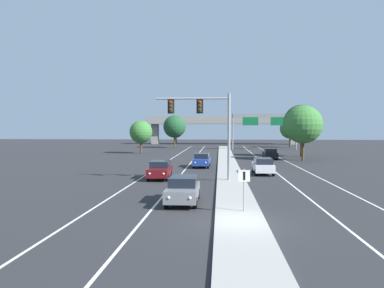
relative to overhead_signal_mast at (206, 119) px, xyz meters
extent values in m
plane|color=#28282B|center=(2.11, -13.95, -5.26)|extent=(260.00, 260.00, 0.00)
cube|color=#9E9B93|center=(2.11, 4.05, -5.19)|extent=(2.40, 110.00, 0.15)
cube|color=silver|center=(-2.59, 11.05, -5.26)|extent=(0.14, 100.00, 0.01)
cube|color=silver|center=(6.81, 11.05, -5.26)|extent=(0.14, 100.00, 0.01)
cube|color=silver|center=(-5.89, 11.05, -5.26)|extent=(0.14, 100.00, 0.01)
cube|color=silver|center=(10.11, 11.05, -5.26)|extent=(0.14, 100.00, 0.01)
cylinder|color=gray|center=(1.90, 0.01, -1.51)|extent=(0.24, 0.24, 7.20)
cylinder|color=gray|center=(-1.14, 0.01, 1.69)|extent=(6.09, 0.16, 0.16)
cube|color=black|center=(-0.53, 0.05, 1.04)|extent=(0.56, 0.06, 1.20)
cube|color=#38330F|center=(-0.53, 0.01, 1.04)|extent=(0.32, 0.32, 1.00)
sphere|color=red|center=(-0.53, -0.16, 1.36)|extent=(0.22, 0.22, 0.22)
sphere|color=#282828|center=(-0.53, -0.16, 1.04)|extent=(0.22, 0.22, 0.22)
sphere|color=#282828|center=(-0.53, -0.16, 0.72)|extent=(0.22, 0.22, 0.22)
cube|color=black|center=(-2.97, 0.05, 1.04)|extent=(0.56, 0.06, 1.20)
cube|color=#38330F|center=(-2.97, 0.01, 1.04)|extent=(0.32, 0.32, 1.00)
sphere|color=red|center=(-2.97, -0.16, 1.36)|extent=(0.22, 0.22, 0.22)
sphere|color=#282828|center=(-2.97, -0.16, 1.04)|extent=(0.22, 0.22, 0.22)
sphere|color=#282828|center=(-2.97, -0.16, 0.72)|extent=(0.22, 0.22, 0.22)
cylinder|color=gray|center=(2.41, -11.90, -4.01)|extent=(0.08, 0.08, 2.20)
cube|color=white|center=(2.41, -11.93, -3.26)|extent=(0.60, 0.03, 0.60)
cube|color=black|center=(2.41, -11.95, -3.26)|extent=(0.12, 0.01, 0.44)
cube|color=slate|center=(-1.04, -9.31, -4.59)|extent=(1.82, 4.41, 0.70)
cube|color=black|center=(-1.04, -9.09, -3.96)|extent=(1.60, 2.38, 0.56)
sphere|color=#EAE5C6|center=(-0.45, -11.48, -4.54)|extent=(0.18, 0.18, 0.18)
sphere|color=#EAE5C6|center=(-1.61, -11.49, -4.54)|extent=(0.18, 0.18, 0.18)
cylinder|color=black|center=(-0.23, -10.80, -4.94)|extent=(0.22, 0.64, 0.64)
cylinder|color=black|center=(-1.83, -10.81, -4.94)|extent=(0.22, 0.64, 0.64)
cylinder|color=black|center=(-0.25, -7.80, -4.94)|extent=(0.22, 0.64, 0.64)
cylinder|color=black|center=(-1.85, -7.81, -4.94)|extent=(0.22, 0.64, 0.64)
cube|color=#5B0F14|center=(-4.12, 1.25, -4.59)|extent=(1.93, 4.45, 0.70)
cube|color=black|center=(-4.12, 1.47, -3.96)|extent=(1.65, 2.42, 0.56)
sphere|color=#EAE5C6|center=(-3.48, -0.91, -4.54)|extent=(0.18, 0.18, 0.18)
sphere|color=#EAE5C6|center=(-4.63, -0.95, -4.54)|extent=(0.18, 0.18, 0.18)
cylinder|color=black|center=(-3.27, -0.23, -4.94)|extent=(0.24, 0.65, 0.64)
cylinder|color=black|center=(-4.87, -0.27, -4.94)|extent=(0.24, 0.65, 0.64)
cylinder|color=black|center=(-3.36, 2.77, -4.94)|extent=(0.24, 0.65, 0.64)
cylinder|color=black|center=(-4.96, 2.73, -4.94)|extent=(0.24, 0.65, 0.64)
cube|color=navy|center=(-0.92, 11.48, -4.59)|extent=(1.89, 4.44, 0.70)
cube|color=black|center=(-0.92, 11.70, -3.96)|extent=(1.63, 2.41, 0.56)
sphere|color=#EAE5C6|center=(-0.39, 9.29, -4.54)|extent=(0.18, 0.18, 0.18)
sphere|color=#EAE5C6|center=(-1.54, 9.31, -4.54)|extent=(0.18, 0.18, 0.18)
cylinder|color=black|center=(-0.15, 9.96, -4.94)|extent=(0.23, 0.64, 0.64)
cylinder|color=black|center=(-1.75, 10.00, -4.94)|extent=(0.23, 0.64, 0.64)
cylinder|color=black|center=(-0.09, 12.96, -4.94)|extent=(0.23, 0.64, 0.64)
cylinder|color=black|center=(-1.69, 12.99, -4.94)|extent=(0.23, 0.64, 0.64)
cube|color=silver|center=(5.34, 5.43, -4.59)|extent=(1.80, 4.40, 0.70)
cube|color=black|center=(5.34, 5.21, -3.96)|extent=(1.59, 2.38, 0.56)
sphere|color=#EAE5C6|center=(4.76, 7.61, -4.54)|extent=(0.18, 0.18, 0.18)
sphere|color=#EAE5C6|center=(5.92, 7.61, -4.54)|extent=(0.18, 0.18, 0.18)
cylinder|color=black|center=(4.54, 6.93, -4.94)|extent=(0.22, 0.64, 0.64)
cylinder|color=black|center=(6.14, 6.93, -4.94)|extent=(0.22, 0.64, 0.64)
cylinder|color=black|center=(4.54, 3.93, -4.94)|extent=(0.22, 0.64, 0.64)
cylinder|color=black|center=(6.14, 3.93, -4.94)|extent=(0.22, 0.64, 0.64)
cube|color=black|center=(8.34, 23.17, -4.59)|extent=(1.85, 4.42, 0.70)
cube|color=black|center=(8.34, 22.95, -3.96)|extent=(1.61, 2.39, 0.56)
sphere|color=#EAE5C6|center=(7.79, 25.36, -4.54)|extent=(0.18, 0.18, 0.18)
sphere|color=#EAE5C6|center=(8.94, 25.34, -4.54)|extent=(0.18, 0.18, 0.18)
cylinder|color=black|center=(7.56, 24.68, -4.94)|extent=(0.23, 0.64, 0.64)
cylinder|color=black|center=(9.16, 24.66, -4.94)|extent=(0.23, 0.64, 0.64)
cylinder|color=black|center=(7.53, 21.68, -4.94)|extent=(0.23, 0.64, 0.64)
cylinder|color=black|center=(9.13, 21.66, -4.94)|extent=(0.23, 0.64, 0.64)
cylinder|color=gray|center=(3.81, 47.43, -1.51)|extent=(0.28, 0.28, 7.50)
cylinder|color=gray|center=(16.81, 47.43, -1.51)|extent=(0.28, 0.28, 7.50)
cube|color=gray|center=(10.31, 47.43, 1.84)|extent=(13.00, 0.36, 0.70)
cube|color=#0F6033|center=(7.45, 47.23, 0.64)|extent=(3.20, 0.08, 1.70)
cube|color=#0F6033|center=(13.17, 47.23, 0.64)|extent=(3.20, 0.08, 1.70)
cube|color=gray|center=(2.11, 73.72, 0.94)|extent=(42.40, 6.40, 1.10)
cube|color=gray|center=(2.11, 70.72, 1.94)|extent=(42.40, 0.36, 0.90)
cube|color=gray|center=(-17.09, 73.72, -2.44)|extent=(1.80, 2.40, 5.65)
cube|color=gray|center=(21.31, 73.72, -2.44)|extent=(1.80, 2.40, 5.65)
cylinder|color=#4C3823|center=(17.14, 55.95, -4.00)|extent=(0.36, 0.36, 2.52)
sphere|color=#387533|center=(17.14, 55.95, -0.90)|extent=(4.61, 4.61, 4.61)
cylinder|color=#4C3823|center=(12.57, 21.30, -3.82)|extent=(0.36, 0.36, 2.87)
sphere|color=#387533|center=(12.57, 21.30, -0.28)|extent=(5.26, 5.26, 5.26)
cylinder|color=#4C3823|center=(-11.40, 76.07, -4.22)|extent=(0.36, 0.36, 2.08)
sphere|color=#235623|center=(-11.40, 76.07, -1.66)|extent=(3.80, 3.80, 3.80)
cylinder|color=#4C3823|center=(13.83, 28.28, -3.72)|extent=(0.36, 0.36, 3.08)
sphere|color=#1E4C28|center=(13.83, 28.28, 0.07)|extent=(5.63, 5.63, 5.63)
cylinder|color=#4C3823|center=(-9.06, 53.12, -3.86)|extent=(0.36, 0.36, 2.79)
sphere|color=#1E4C28|center=(-9.06, 53.12, -0.42)|extent=(5.11, 5.11, 5.11)
cylinder|color=#4C3823|center=(-12.75, 34.16, -4.16)|extent=(0.36, 0.36, 2.19)
sphere|color=#387533|center=(-12.75, 34.16, -1.47)|extent=(4.01, 4.01, 4.01)
camera|label=1|loc=(1.14, -31.53, -0.79)|focal=35.29mm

